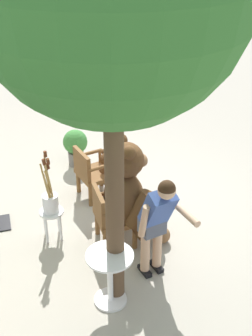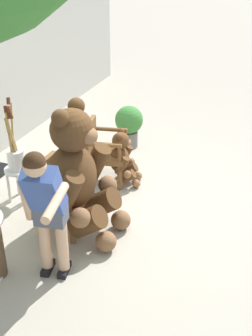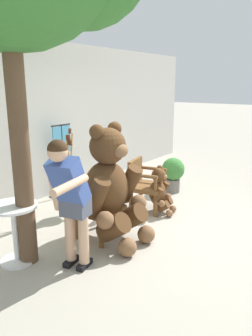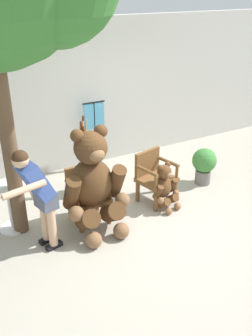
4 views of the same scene
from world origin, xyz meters
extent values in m
plane|color=#A8A091|center=(0.00, 0.00, 0.00)|extent=(60.00, 60.00, 0.00)
cube|color=brown|center=(-0.61, 0.43, 0.41)|extent=(0.57, 0.53, 0.07)
cylinder|color=brown|center=(-0.84, 0.21, 0.18)|extent=(0.07, 0.07, 0.37)
cylinder|color=brown|center=(-0.38, 0.22, 0.18)|extent=(0.07, 0.07, 0.37)
cylinder|color=brown|center=(-0.84, 0.63, 0.18)|extent=(0.07, 0.07, 0.37)
cylinder|color=brown|center=(-0.38, 0.64, 0.18)|extent=(0.07, 0.07, 0.37)
cube|color=brown|center=(-0.61, 0.66, 0.65)|extent=(0.52, 0.07, 0.42)
cylinder|color=brown|center=(-0.86, 0.42, 0.66)|extent=(0.06, 0.48, 0.06)
cylinder|color=brown|center=(-0.86, 0.21, 0.55)|extent=(0.05, 0.05, 0.22)
cylinder|color=brown|center=(-0.36, 0.43, 0.66)|extent=(0.06, 0.48, 0.06)
cylinder|color=brown|center=(-0.36, 0.22, 0.55)|extent=(0.05, 0.05, 0.22)
cube|color=brown|center=(0.61, 0.43, 0.41)|extent=(0.67, 0.64, 0.07)
cylinder|color=brown|center=(0.44, 0.17, 0.18)|extent=(0.07, 0.07, 0.37)
cylinder|color=brown|center=(0.88, 0.28, 0.18)|extent=(0.07, 0.07, 0.37)
cylinder|color=brown|center=(0.34, 0.58, 0.18)|extent=(0.07, 0.07, 0.37)
cylinder|color=brown|center=(0.79, 0.68, 0.18)|extent=(0.07, 0.07, 0.37)
cube|color=brown|center=(0.56, 0.65, 0.65)|extent=(0.52, 0.18, 0.42)
cylinder|color=brown|center=(0.37, 0.37, 0.66)|extent=(0.17, 0.48, 0.06)
cylinder|color=brown|center=(0.42, 0.16, 0.55)|extent=(0.05, 0.05, 0.22)
cylinder|color=brown|center=(0.85, 0.48, 0.66)|extent=(0.17, 0.48, 0.06)
cylinder|color=brown|center=(0.90, 0.28, 0.55)|extent=(0.05, 0.05, 0.22)
ellipsoid|color=#4C3019|center=(-0.61, 0.31, 0.72)|extent=(0.65, 0.56, 0.75)
sphere|color=#4C3019|center=(-0.61, 0.27, 1.30)|extent=(0.47, 0.47, 0.47)
ellipsoid|color=brown|center=(-0.61, 0.07, 1.26)|extent=(0.23, 0.18, 0.17)
sphere|color=black|center=(-0.61, 0.07, 1.27)|extent=(0.07, 0.07, 0.07)
sphere|color=#4C3019|center=(-0.79, 0.29, 1.50)|extent=(0.19, 0.19, 0.19)
sphere|color=#4C3019|center=(-0.43, 0.30, 1.50)|extent=(0.19, 0.19, 0.19)
cylinder|color=#4C3019|center=(-0.96, 0.18, 0.72)|extent=(0.22, 0.42, 0.56)
sphere|color=brown|center=(-0.97, 0.03, 0.47)|extent=(0.22, 0.22, 0.22)
cylinder|color=#4C3019|center=(-0.26, 0.19, 0.72)|extent=(0.22, 0.42, 0.56)
sphere|color=brown|center=(-0.24, 0.04, 0.47)|extent=(0.22, 0.22, 0.22)
cylinder|color=#4C3019|center=(-0.81, 0.03, 0.32)|extent=(0.28, 0.47, 0.44)
sphere|color=brown|center=(-0.82, -0.20, 0.12)|extent=(0.24, 0.24, 0.24)
cylinder|color=#4C3019|center=(-0.41, 0.03, 0.32)|extent=(0.28, 0.47, 0.44)
sphere|color=brown|center=(-0.39, -0.19, 0.12)|extent=(0.24, 0.24, 0.24)
ellipsoid|color=brown|center=(0.61, 0.25, 0.36)|extent=(0.37, 0.34, 0.37)
sphere|color=brown|center=(0.62, 0.23, 0.64)|extent=(0.23, 0.23, 0.23)
ellipsoid|color=#8C603D|center=(0.64, 0.13, 0.62)|extent=(0.13, 0.11, 0.09)
sphere|color=black|center=(0.64, 0.13, 0.63)|extent=(0.03, 0.03, 0.03)
sphere|color=brown|center=(0.53, 0.22, 0.74)|extent=(0.09, 0.09, 0.09)
sphere|color=brown|center=(0.70, 0.26, 0.74)|extent=(0.09, 0.09, 0.09)
cylinder|color=brown|center=(0.46, 0.15, 0.36)|extent=(0.15, 0.22, 0.28)
sphere|color=#8C603D|center=(0.47, 0.07, 0.23)|extent=(0.11, 0.11, 0.11)
cylinder|color=brown|center=(0.79, 0.23, 0.36)|extent=(0.15, 0.22, 0.28)
sphere|color=#8C603D|center=(0.82, 0.16, 0.23)|extent=(0.11, 0.11, 0.11)
cylinder|color=brown|center=(0.55, 0.09, 0.16)|extent=(0.18, 0.25, 0.22)
sphere|color=#8C603D|center=(0.56, -0.02, 0.06)|extent=(0.12, 0.12, 0.12)
cylinder|color=brown|center=(0.74, 0.14, 0.16)|extent=(0.18, 0.25, 0.22)
sphere|color=#8C603D|center=(0.77, 0.03, 0.06)|extent=(0.12, 0.12, 0.12)
cube|color=black|center=(-1.36, 0.24, 0.03)|extent=(0.25, 0.14, 0.06)
cylinder|color=tan|center=(-1.36, 0.24, 0.47)|extent=(0.12, 0.12, 0.82)
cube|color=black|center=(-1.32, 0.06, 0.03)|extent=(0.25, 0.14, 0.06)
cylinder|color=tan|center=(-1.32, 0.06, 0.47)|extent=(0.12, 0.12, 0.82)
cube|color=#4C5160|center=(-1.34, 0.15, 0.75)|extent=(0.28, 0.34, 0.24)
cube|color=#385199|center=(-1.45, 0.12, 1.06)|extent=(0.47, 0.40, 0.57)
sphere|color=tan|center=(-1.61, 0.09, 1.41)|extent=(0.21, 0.21, 0.21)
sphere|color=#382314|center=(-1.61, 0.09, 1.43)|extent=(0.21, 0.21, 0.21)
cylinder|color=tan|center=(-1.65, -0.11, 1.11)|extent=(0.57, 0.20, 0.09)
cylinder|color=tan|center=(-1.49, 0.31, 0.94)|extent=(0.20, 0.12, 0.51)
cylinder|color=silver|center=(-0.29, 1.27, 0.45)|extent=(0.34, 0.34, 0.03)
cylinder|color=silver|center=(-0.19, 1.37, 0.22)|extent=(0.04, 0.04, 0.43)
cylinder|color=silver|center=(-0.39, 1.37, 0.22)|extent=(0.04, 0.04, 0.43)
cylinder|color=silver|center=(-0.19, 1.17, 0.22)|extent=(0.04, 0.04, 0.43)
cylinder|color=silver|center=(-0.39, 1.17, 0.22)|extent=(0.04, 0.04, 0.43)
cylinder|color=white|center=(-0.29, 1.27, 0.59)|extent=(0.22, 0.22, 0.26)
cylinder|color=tan|center=(-0.33, 1.28, 0.85)|extent=(0.07, 0.14, 0.61)
cylinder|color=#592D19|center=(-0.33, 1.28, 1.19)|extent=(0.05, 0.06, 0.09)
cylinder|color=tan|center=(-0.29, 1.27, 0.93)|extent=(0.14, 0.04, 0.78)
cylinder|color=#592D19|center=(-0.29, 1.27, 1.37)|extent=(0.06, 0.05, 0.09)
cylinder|color=tan|center=(-0.30, 1.26, 0.85)|extent=(0.10, 0.12, 0.61)
cylinder|color=#592D19|center=(-0.30, 1.26, 1.19)|extent=(0.05, 0.06, 0.09)
cylinder|color=tan|center=(-0.32, 1.30, 0.88)|extent=(0.13, 0.11, 0.68)
cylinder|color=#592D19|center=(-0.32, 1.30, 1.27)|extent=(0.06, 0.05, 0.09)
cylinder|color=tan|center=(-0.34, 1.25, 0.89)|extent=(0.05, 0.11, 0.70)
cylinder|color=#592D19|center=(-0.34, 1.25, 1.28)|extent=(0.05, 0.05, 0.09)
cylinder|color=slate|center=(1.71, 0.55, 0.13)|extent=(0.28, 0.28, 0.26)
sphere|color=#3D7F38|center=(1.71, 0.55, 0.46)|extent=(0.44, 0.44, 0.44)
camera|label=1|loc=(-5.69, 1.75, 4.28)|focal=50.00mm
camera|label=2|loc=(-4.56, -1.96, 3.32)|focal=50.00mm
camera|label=3|loc=(-3.77, -2.33, 2.07)|focal=35.00mm
camera|label=4|loc=(-2.46, -4.10, 3.33)|focal=40.00mm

